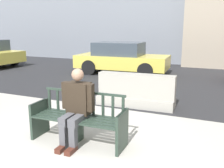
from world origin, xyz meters
TOP-DOWN VIEW (x-y plane):
  - ground_plane at (0.00, 0.00)m, footprint 200.00×200.00m
  - street_asphalt at (0.00, 8.70)m, footprint 120.00×12.00m
  - street_bench at (-0.12, 0.71)m, footprint 1.70×0.58m
  - seated_person at (-0.13, 0.66)m, footprint 0.58×0.73m
  - jersey_barrier_centre at (0.14, 3.17)m, footprint 2.03×0.77m
  - car_taxi_near at (-1.95, 7.46)m, footprint 4.10×2.02m

SIDE VIEW (x-z plane):
  - ground_plane at x=0.00m, z-range 0.00..0.00m
  - street_asphalt at x=0.00m, z-range 0.00..0.01m
  - jersey_barrier_centre at x=0.14m, z-range -0.08..0.76m
  - street_bench at x=-0.12m, z-range -0.04..0.84m
  - seated_person at x=-0.13m, z-range 0.03..1.35m
  - car_taxi_near at x=-1.95m, z-range 0.00..1.38m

